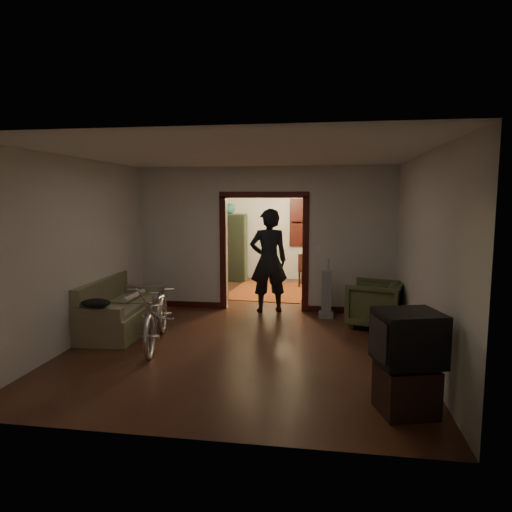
% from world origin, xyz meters
% --- Properties ---
extents(floor, '(5.00, 8.50, 0.01)m').
position_xyz_m(floor, '(0.00, 0.00, 0.00)').
color(floor, '#331910').
rests_on(floor, ground).
extents(ceiling, '(5.00, 8.50, 0.01)m').
position_xyz_m(ceiling, '(0.00, 0.00, 2.80)').
color(ceiling, white).
rests_on(ceiling, floor).
extents(wall_back, '(5.00, 0.02, 2.80)m').
position_xyz_m(wall_back, '(0.00, 4.25, 1.40)').
color(wall_back, beige).
rests_on(wall_back, floor).
extents(wall_left, '(0.02, 8.50, 2.80)m').
position_xyz_m(wall_left, '(-2.50, 0.00, 1.40)').
color(wall_left, beige).
rests_on(wall_left, floor).
extents(wall_right, '(0.02, 8.50, 2.80)m').
position_xyz_m(wall_right, '(2.50, 0.00, 1.40)').
color(wall_right, beige).
rests_on(wall_right, floor).
extents(partition_wall, '(5.00, 0.14, 2.80)m').
position_xyz_m(partition_wall, '(0.00, 0.75, 1.40)').
color(partition_wall, beige).
rests_on(partition_wall, floor).
extents(door_casing, '(1.74, 0.20, 2.32)m').
position_xyz_m(door_casing, '(0.00, 0.75, 1.10)').
color(door_casing, '#330F0B').
rests_on(door_casing, floor).
extents(far_window, '(0.98, 0.06, 1.28)m').
position_xyz_m(far_window, '(0.70, 4.21, 1.55)').
color(far_window, black).
rests_on(far_window, wall_back).
extents(chandelier, '(0.24, 0.24, 0.24)m').
position_xyz_m(chandelier, '(0.00, 2.50, 2.35)').
color(chandelier, '#FFE0A5').
rests_on(chandelier, ceiling).
extents(light_switch, '(0.08, 0.01, 0.12)m').
position_xyz_m(light_switch, '(1.05, 0.68, 1.25)').
color(light_switch, silver).
rests_on(light_switch, partition_wall).
extents(sofa, '(0.95, 1.92, 0.86)m').
position_xyz_m(sofa, '(-2.15, -1.08, 0.43)').
color(sofa, '#686545').
rests_on(sofa, floor).
extents(rolled_paper, '(0.10, 0.78, 0.10)m').
position_xyz_m(rolled_paper, '(-2.05, -0.78, 0.53)').
color(rolled_paper, beige).
rests_on(rolled_paper, sofa).
extents(jacket, '(0.44, 0.33, 0.13)m').
position_xyz_m(jacket, '(-2.10, -1.99, 0.68)').
color(jacket, black).
rests_on(jacket, sofa).
extents(bicycle, '(1.01, 1.93, 0.96)m').
position_xyz_m(bicycle, '(-1.28, -1.69, 0.48)').
color(bicycle, silver).
rests_on(bicycle, floor).
extents(armchair, '(1.09, 1.07, 0.80)m').
position_xyz_m(armchair, '(2.04, -0.20, 0.40)').
color(armchair, '#484F2C').
rests_on(armchair, floor).
extents(tv_stand, '(0.66, 0.62, 0.49)m').
position_xyz_m(tv_stand, '(2.04, -3.40, 0.25)').
color(tv_stand, black).
rests_on(tv_stand, floor).
extents(crt_tv, '(0.74, 0.70, 0.53)m').
position_xyz_m(crt_tv, '(2.04, -3.40, 0.80)').
color(crt_tv, black).
rests_on(crt_tv, tv_stand).
extents(vacuum, '(0.29, 0.25, 0.88)m').
position_xyz_m(vacuum, '(1.22, 0.29, 0.44)').
color(vacuum, gray).
rests_on(vacuum, floor).
extents(person, '(0.84, 0.69, 2.00)m').
position_xyz_m(person, '(0.11, 0.58, 1.00)').
color(person, black).
rests_on(person, floor).
extents(oriental_rug, '(1.92, 2.42, 0.02)m').
position_xyz_m(oriental_rug, '(-0.11, 2.51, 0.01)').
color(oriental_rug, maroon).
rests_on(oriental_rug, floor).
extents(locker, '(0.92, 0.54, 1.78)m').
position_xyz_m(locker, '(-1.35, 3.81, 0.89)').
color(locker, '#2A3721').
rests_on(locker, floor).
extents(globe, '(0.28, 0.28, 0.28)m').
position_xyz_m(globe, '(-1.35, 3.81, 1.94)').
color(globe, '#1E5972').
rests_on(globe, locker).
extents(desk, '(0.94, 0.59, 0.66)m').
position_xyz_m(desk, '(1.01, 3.70, 0.33)').
color(desk, black).
rests_on(desk, floor).
extents(desk_chair, '(0.39, 0.39, 0.84)m').
position_xyz_m(desk_chair, '(0.71, 3.21, 0.42)').
color(desk_chair, black).
rests_on(desk_chair, floor).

